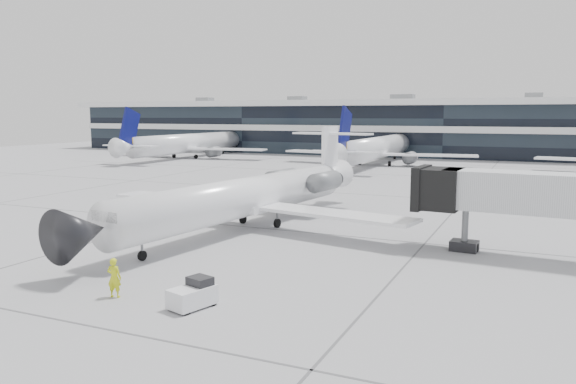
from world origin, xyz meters
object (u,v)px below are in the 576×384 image
at_px(regional_jet, 251,195).
at_px(ramp_worker, 114,278).
at_px(jet_bridge, 575,197).
at_px(baggage_tug, 193,295).

height_order(regional_jet, ramp_worker, regional_jet).
bearing_deg(regional_jet, jet_bridge, 4.09).
xyz_separation_m(regional_jet, ramp_worker, (1.67, -16.50, -1.55)).
xyz_separation_m(jet_bridge, baggage_tug, (-15.35, -15.00, -3.21)).
bearing_deg(jet_bridge, ramp_worker, -137.52).
height_order(ramp_worker, baggage_tug, ramp_worker).
height_order(regional_jet, jet_bridge, regional_jet).
distance_m(regional_jet, baggage_tug, 17.26).
relative_size(ramp_worker, baggage_tug, 0.82).
bearing_deg(regional_jet, ramp_worker, -76.96).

